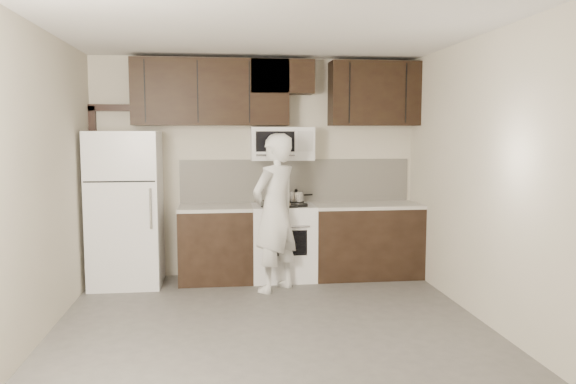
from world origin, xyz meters
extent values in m
plane|color=#565451|center=(0.00, 0.00, 0.00)|extent=(4.50, 4.50, 0.00)
plane|color=beige|center=(0.00, 2.25, 1.35)|extent=(4.00, 0.00, 4.00)
plane|color=white|center=(0.00, 0.00, 2.70)|extent=(4.50, 4.50, 0.00)
cube|color=black|center=(-0.52, 1.94, 0.43)|extent=(0.87, 0.62, 0.87)
cube|color=black|center=(1.34, 1.94, 0.43)|extent=(1.32, 0.62, 0.87)
cube|color=silver|center=(-0.52, 1.94, 0.89)|extent=(0.87, 0.64, 0.04)
cube|color=silver|center=(1.34, 1.94, 0.89)|extent=(1.32, 0.64, 0.04)
cube|color=white|center=(0.30, 1.94, 0.45)|extent=(0.76, 0.62, 0.89)
cube|color=white|center=(0.30, 1.94, 0.90)|extent=(0.76, 0.62, 0.02)
cube|color=black|center=(0.30, 1.63, 0.50)|extent=(0.50, 0.01, 0.30)
cylinder|color=silver|center=(0.30, 1.60, 0.70)|extent=(0.55, 0.02, 0.02)
cylinder|color=black|center=(0.12, 1.79, 0.93)|extent=(0.20, 0.20, 0.03)
cylinder|color=black|center=(0.48, 1.79, 0.93)|extent=(0.20, 0.20, 0.03)
cylinder|color=black|center=(0.12, 2.09, 0.93)|extent=(0.20, 0.20, 0.03)
cylinder|color=black|center=(0.48, 2.09, 0.93)|extent=(0.20, 0.20, 0.03)
cube|color=beige|center=(0.50, 2.24, 1.18)|extent=(2.90, 0.02, 0.54)
cube|color=black|center=(-0.55, 2.08, 2.26)|extent=(1.85, 0.35, 0.78)
cube|color=black|center=(1.45, 2.08, 2.26)|extent=(1.10, 0.35, 0.78)
cube|color=black|center=(0.30, 2.08, 2.45)|extent=(0.76, 0.35, 0.40)
cube|color=white|center=(0.30, 2.06, 1.65)|extent=(0.76, 0.38, 0.40)
cube|color=black|center=(0.20, 1.86, 1.68)|extent=(0.46, 0.01, 0.24)
cube|color=silver|center=(0.56, 1.86, 1.68)|extent=(0.18, 0.01, 0.24)
cylinder|color=silver|center=(0.20, 1.84, 1.52)|extent=(0.46, 0.02, 0.02)
cube|color=white|center=(-1.55, 1.89, 0.90)|extent=(0.80, 0.72, 1.80)
cube|color=black|center=(-1.55, 1.53, 1.25)|extent=(0.77, 0.01, 0.02)
cylinder|color=silver|center=(-1.22, 1.50, 0.95)|extent=(0.03, 0.03, 0.45)
cube|color=black|center=(-1.96, 2.21, 1.05)|extent=(0.08, 0.08, 2.10)
cube|color=black|center=(-1.75, 2.21, 2.08)|extent=(0.50, 0.08, 0.08)
cylinder|color=silver|center=(0.48, 2.09, 0.98)|extent=(0.19, 0.19, 0.15)
sphere|color=black|center=(0.48, 2.09, 1.07)|extent=(0.04, 0.04, 0.04)
cylinder|color=black|center=(0.62, 2.15, 1.01)|extent=(0.18, 0.09, 0.02)
cube|color=black|center=(0.23, 1.78, 0.92)|extent=(0.43, 0.34, 0.02)
cylinder|color=beige|center=(0.23, 1.78, 0.94)|extent=(0.30, 0.30, 0.02)
imported|color=white|center=(0.15, 1.43, 0.89)|extent=(0.76, 0.75, 1.78)
camera|label=1|loc=(-0.46, -4.76, 1.78)|focal=35.00mm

